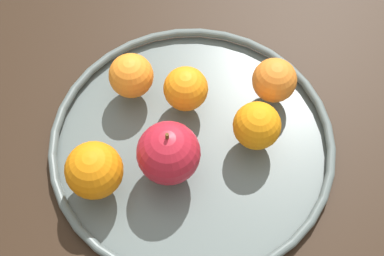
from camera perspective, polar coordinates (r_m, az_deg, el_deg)
The scene contains 8 objects.
ground_plane at distance 78.12cm, azimuth -0.00°, elevation -2.46°, with size 118.92×118.92×4.00cm, color black.
fruit_bowl at distance 75.53cm, azimuth -0.00°, elevation -1.45°, with size 38.84×38.84×1.80cm.
apple at distance 69.28cm, azimuth -2.43°, elevation -2.59°, with size 8.11×8.11×8.91cm.
orange_center at distance 72.59cm, azimuth 6.68°, elevation 0.24°, with size 6.36×6.36×6.36cm, color orange.
orange_back_left at distance 76.86cm, azimuth -6.27°, elevation 5.36°, with size 6.21×6.21×6.21cm, color orange.
orange_front_left at distance 75.26cm, azimuth -0.65°, elevation 4.05°, with size 6.12×6.12×6.12cm, color orange.
orange_front_right at distance 76.84cm, azimuth 8.46°, elevation 4.88°, with size 6.16×6.16×6.16cm, color orange.
orange_back_right at distance 69.68cm, azimuth -10.02°, elevation -4.31°, with size 7.29×7.29×7.29cm, color orange.
Camera 1 is at (-2.52, 35.41, 67.58)cm, focal length 51.94 mm.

